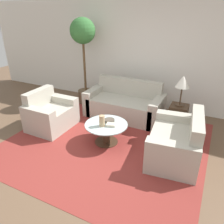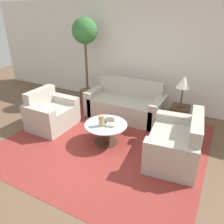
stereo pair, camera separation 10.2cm
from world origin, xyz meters
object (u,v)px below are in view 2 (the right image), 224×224
(table_lamp, at_px, (184,83))
(coffee_table, at_px, (106,130))
(loveseat, at_px, (177,144))
(book_stack, at_px, (111,125))
(sofa_main, at_px, (126,105))
(vase, at_px, (102,121))
(bowl, at_px, (109,120))
(armchair, at_px, (51,114))
(potted_plant, at_px, (85,46))

(table_lamp, bearing_deg, coffee_table, -133.87)
(loveseat, distance_m, table_lamp, 1.31)
(coffee_table, bearing_deg, book_stack, -11.40)
(sofa_main, distance_m, coffee_table, 1.27)
(coffee_table, xyz_separation_m, book_stack, (0.11, -0.02, 0.17))
(vase, distance_m, bowl, 0.24)
(table_lamp, bearing_deg, armchair, -155.54)
(armchair, xyz_separation_m, coffee_table, (1.40, -0.02, -0.03))
(coffee_table, height_order, bowl, bowl)
(armchair, distance_m, table_lamp, 2.88)
(potted_plant, distance_m, bowl, 2.34)
(coffee_table, distance_m, table_lamp, 1.80)
(coffee_table, bearing_deg, potted_plant, 132.87)
(armchair, height_order, potted_plant, potted_plant)
(table_lamp, distance_m, vase, 1.80)
(sofa_main, xyz_separation_m, coffee_table, (0.14, -1.26, -0.03))
(sofa_main, bearing_deg, coffee_table, -83.50)
(table_lamp, bearing_deg, book_stack, -130.24)
(sofa_main, height_order, book_stack, sofa_main)
(coffee_table, distance_m, vase, 0.27)
(sofa_main, height_order, potted_plant, potted_plant)
(potted_plant, xyz_separation_m, bowl, (1.46, -1.45, -1.10))
(potted_plant, height_order, bowl, potted_plant)
(armchair, relative_size, bowl, 5.04)
(loveseat, height_order, coffee_table, loveseat)
(sofa_main, xyz_separation_m, bowl, (0.16, -1.14, 0.14))
(bowl, bearing_deg, book_stack, -53.70)
(vase, relative_size, book_stack, 1.11)
(loveseat, relative_size, coffee_table, 1.63)
(vase, bearing_deg, loveseat, 9.26)
(loveseat, height_order, vase, loveseat)
(bowl, bearing_deg, table_lamp, 43.41)
(table_lamp, xyz_separation_m, book_stack, (-1.01, -1.19, -0.62))
(vase, height_order, bowl, vase)
(loveseat, height_order, book_stack, loveseat)
(sofa_main, xyz_separation_m, armchair, (-1.26, -1.24, -0.00))
(armchair, bearing_deg, vase, -94.64)
(book_stack, bearing_deg, potted_plant, 119.19)
(potted_plant, height_order, vase, potted_plant)
(table_lamp, distance_m, book_stack, 1.68)
(potted_plant, xyz_separation_m, vase, (1.42, -1.67, -1.02))
(book_stack, bearing_deg, loveseat, -8.69)
(bowl, bearing_deg, coffee_table, -95.75)
(sofa_main, xyz_separation_m, potted_plant, (-1.31, 0.30, 1.24))
(coffee_table, relative_size, vase, 3.80)
(loveseat, relative_size, potted_plant, 0.60)
(sofa_main, relative_size, coffee_table, 2.22)
(loveseat, height_order, bowl, loveseat)
(sofa_main, xyz_separation_m, vase, (0.11, -1.36, 0.22))
(sofa_main, bearing_deg, book_stack, -78.61)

